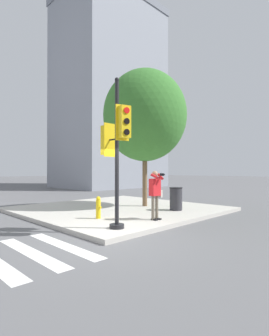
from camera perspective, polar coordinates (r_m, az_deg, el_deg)
name	(u,v)px	position (r m, az deg, el deg)	size (l,w,h in m)	color
ground_plane	(108,238)	(7.41, -5.83, -15.00)	(160.00, 160.00, 0.00)	#5B5B5E
sidewalk_corner	(119,209)	(12.24, -3.49, -8.90)	(8.00, 8.00, 0.15)	#BCB7AD
traffic_signal_pole	(116,145)	(7.76, -4.08, 4.97)	(0.52, 1.26, 4.47)	black
person_photographer	(155,191)	(9.13, 4.58, -4.91)	(0.58, 0.54, 1.69)	black
street_tree	(145,116)	(12.86, 2.26, 11.29)	(4.00, 4.00, 6.55)	brown
fire_hydrant	(98,207)	(9.48, -7.87, -8.51)	(0.17, 0.23, 0.79)	yellow
trash_bin	(176,199)	(11.45, 9.01, -6.62)	(0.56, 0.56, 0.98)	#2D2D33
building_right	(110,95)	(31.47, -5.46, 15.48)	(11.23, 8.67, 21.06)	gray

